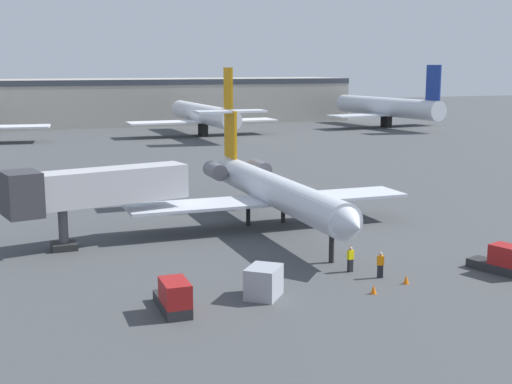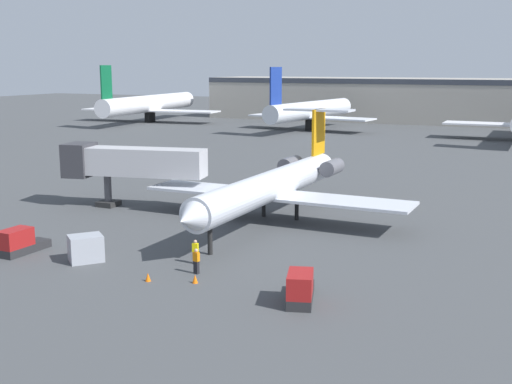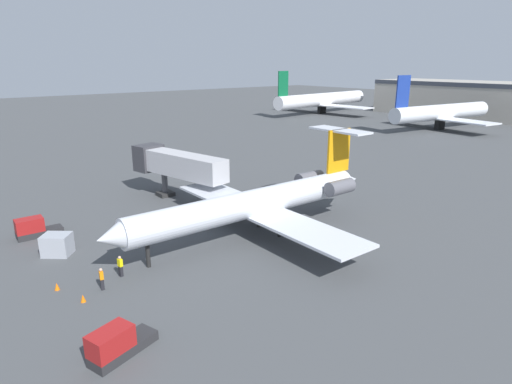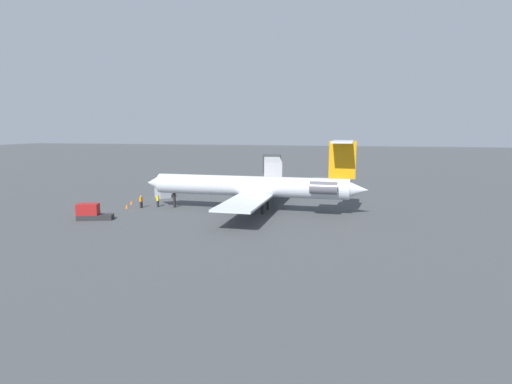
# 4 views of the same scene
# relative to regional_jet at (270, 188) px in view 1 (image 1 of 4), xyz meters

# --- Properties ---
(ground_plane) EXTENTS (400.00, 400.00, 0.10)m
(ground_plane) POSITION_rel_regional_jet_xyz_m (0.91, -0.28, -3.36)
(ground_plane) COLOR #424447
(regional_jet) EXTENTS (24.07, 29.24, 9.12)m
(regional_jet) POSITION_rel_regional_jet_xyz_m (0.00, 0.00, 0.00)
(regional_jet) COLOR silver
(regional_jet) RESTS_ON ground_plane
(jet_bridge) EXTENTS (14.03, 5.54, 6.04)m
(jet_bridge) POSITION_rel_regional_jet_xyz_m (-15.17, -0.82, 1.03)
(jet_bridge) COLOR #ADADB2
(jet_bridge) RESTS_ON ground_plane
(ground_crew_marshaller) EXTENTS (0.44, 0.32, 1.69)m
(ground_crew_marshaller) POSITION_rel_regional_jet_xyz_m (-0.09, -13.89, -2.45)
(ground_crew_marshaller) COLOR black
(ground_crew_marshaller) RESTS_ON ground_plane
(ground_crew_loader) EXTENTS (0.44, 0.33, 1.69)m
(ground_crew_loader) POSITION_rel_regional_jet_xyz_m (1.04, -15.76, -2.45)
(ground_crew_loader) COLOR black
(ground_crew_loader) RESTS_ON ground_plane
(baggage_tug_lead) EXTENTS (2.50, 4.23, 1.90)m
(baggage_tug_lead) POSITION_rel_regional_jet_xyz_m (9.08, -17.90, -2.47)
(baggage_tug_lead) COLOR #262628
(baggage_tug_lead) RESTS_ON ground_plane
(baggage_tug_trailing) EXTENTS (1.54, 4.05, 1.90)m
(baggage_tug_trailing) POSITION_rel_regional_jet_xyz_m (-12.85, -17.05, -2.47)
(baggage_tug_trailing) COLOR #262628
(baggage_tug_trailing) RESTS_ON ground_plane
(cargo_container_uld) EXTENTS (2.80, 2.85, 1.84)m
(cargo_container_uld) POSITION_rel_regional_jet_xyz_m (-7.31, -16.51, -2.39)
(cargo_container_uld) COLOR #999EA8
(cargo_container_uld) RESTS_ON ground_plane
(traffic_cone_near) EXTENTS (0.36, 0.36, 0.55)m
(traffic_cone_near) POSITION_rel_regional_jet_xyz_m (-0.99, -18.35, -3.03)
(traffic_cone_near) COLOR orange
(traffic_cone_near) RESTS_ON ground_plane
(traffic_cone_mid) EXTENTS (0.36, 0.36, 0.55)m
(traffic_cone_mid) POSITION_rel_regional_jet_xyz_m (1.89, -17.43, -3.03)
(traffic_cone_mid) COLOR orange
(traffic_cone_mid) RESTS_ON ground_plane
(terminal_building) EXTENTS (121.85, 20.60, 10.30)m
(terminal_building) POSITION_rel_regional_jet_xyz_m (0.91, 108.76, 1.86)
(terminal_building) COLOR #9E998E
(terminal_building) RESTS_ON ground_plane
(parked_airliner_centre) EXTENTS (28.74, 34.20, 13.03)m
(parked_airliner_centre) POSITION_rel_regional_jet_xyz_m (17.34, 74.95, 0.81)
(parked_airliner_centre) COLOR white
(parked_airliner_centre) RESTS_ON ground_plane
(parked_airliner_east_mid) EXTENTS (28.21, 33.26, 13.47)m
(parked_airliner_east_mid) POSITION_rel_regional_jet_xyz_m (60.49, 78.61, 1.03)
(parked_airliner_east_mid) COLOR silver
(parked_airliner_east_mid) RESTS_ON ground_plane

